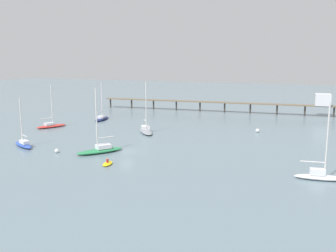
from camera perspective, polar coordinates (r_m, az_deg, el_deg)
ground_plane at (r=69.56m, az=-6.26°, el=-3.89°), size 400.00×400.00×0.00m
pier at (r=118.90m, az=14.33°, el=3.63°), size 73.41×8.87×6.65m
sailboat_blue at (r=77.81m, az=-20.91°, el=-2.50°), size 6.95×4.56×9.56m
sailboat_navy at (r=106.00m, az=-9.94°, el=1.20°), size 3.81×8.27×10.50m
sailboat_gray at (r=86.85m, az=-3.33°, el=-0.57°), size 7.07×8.58×11.66m
sailboat_green at (r=69.40m, az=-10.14°, el=-3.45°), size 7.05×8.56×11.68m
sailboat_white at (r=57.53m, az=22.01°, el=-6.84°), size 7.50×2.79×10.86m
sailboat_red at (r=97.48m, az=-17.18°, el=0.13°), size 5.36×7.84×10.39m
dinghy_yellow at (r=61.71m, az=-9.07°, el=-5.58°), size 1.96×3.18×1.14m
mooring_buoy_mid at (r=89.28m, az=13.32°, el=-0.68°), size 0.89×0.89×0.89m
mooring_buoy_inner at (r=71.18m, az=-16.38°, el=-3.61°), size 0.76×0.76×0.76m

